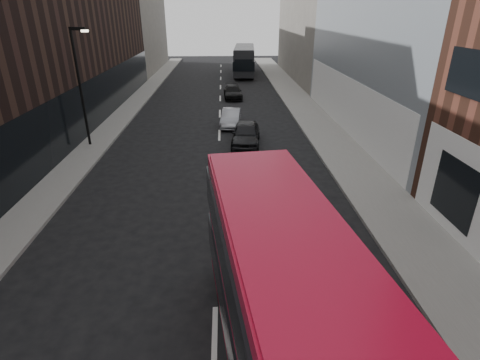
{
  "coord_description": "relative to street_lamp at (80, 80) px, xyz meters",
  "views": [
    {
      "loc": [
        0.36,
        -5.27,
        8.01
      ],
      "look_at": [
        0.88,
        6.83,
        2.5
      ],
      "focal_mm": 28.0,
      "sensor_mm": 36.0,
      "label": 1
    }
  ],
  "objects": [
    {
      "name": "car_a",
      "position": [
        9.96,
        -0.15,
        -3.44
      ],
      "size": [
        2.2,
        4.52,
        1.49
      ],
      "primitive_type": "imported",
      "rotation": [
        0.0,
        0.0,
        -0.1
      ],
      "color": "black",
      "rests_on": "ground"
    },
    {
      "name": "building_left_mid",
      "position": [
        -3.28,
        12.0,
        2.82
      ],
      "size": [
        5.0,
        24.0,
        14.0
      ],
      "primitive_type": "cube",
      "color": "black",
      "rests_on": "ground"
    },
    {
      "name": "street_lamp",
      "position": [
        0.0,
        0.0,
        0.0
      ],
      "size": [
        1.06,
        0.22,
        7.0
      ],
      "color": "black",
      "rests_on": "sidewalk_left"
    },
    {
      "name": "car_c",
      "position": [
        9.48,
        14.1,
        -3.57
      ],
      "size": [
        1.88,
        4.28,
        1.22
      ],
      "primitive_type": "imported",
      "rotation": [
        0.0,
        0.0,
        0.04
      ],
      "color": "black",
      "rests_on": "ground"
    },
    {
      "name": "sidewalk_left",
      "position": [
        0.22,
        7.0,
        -4.11
      ],
      "size": [
        2.0,
        80.0,
        0.15
      ],
      "primitive_type": "cube",
      "color": "slate",
      "rests_on": "ground"
    },
    {
      "name": "sidewalk_right",
      "position": [
        15.72,
        7.0,
        -4.11
      ],
      "size": [
        3.0,
        80.0,
        0.15
      ],
      "primitive_type": "cube",
      "color": "slate",
      "rests_on": "ground"
    },
    {
      "name": "grey_bus",
      "position": [
        11.42,
        28.99,
        -2.23
      ],
      "size": [
        3.4,
        11.42,
        3.64
      ],
      "rotation": [
        0.0,
        0.0,
        -0.07
      ],
      "color": "black",
      "rests_on": "ground"
    },
    {
      "name": "building_left_far",
      "position": [
        -3.28,
        34.0,
        2.32
      ],
      "size": [
        5.0,
        20.0,
        13.0
      ],
      "primitive_type": "cube",
      "color": "#625D56",
      "rests_on": "ground"
    },
    {
      "name": "red_bus",
      "position": [
        9.88,
        -18.01,
        -1.82
      ],
      "size": [
        3.73,
        10.72,
        4.26
      ],
      "rotation": [
        0.0,
        0.0,
        0.12
      ],
      "color": "#A60A26",
      "rests_on": "ground"
    },
    {
      "name": "car_b",
      "position": [
        9.09,
        4.34,
        -3.56
      ],
      "size": [
        1.74,
        3.92,
        1.25
      ],
      "primitive_type": "imported",
      "rotation": [
        0.0,
        0.0,
        -0.11
      ],
      "color": "gray",
      "rests_on": "ground"
    }
  ]
}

